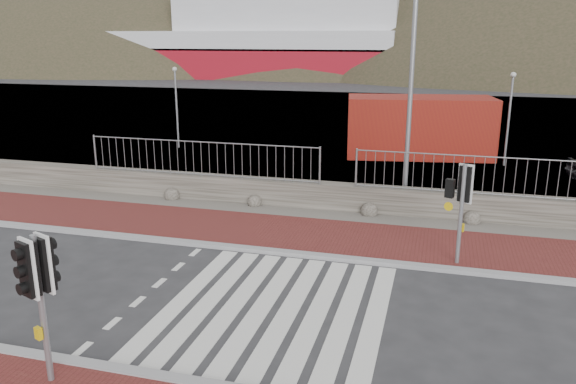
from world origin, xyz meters
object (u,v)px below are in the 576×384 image
(ferry, at_px, (245,38))
(streetlight, at_px, (417,60))
(traffic_signal_far, at_px, (461,193))
(shipping_container, at_px, (419,127))
(traffic_signal_near, at_px, (38,279))

(ferry, bearing_deg, streetlight, -65.76)
(traffic_signal_far, relative_size, streetlight, 0.30)
(traffic_signal_far, height_order, shipping_container, shipping_container)
(traffic_signal_near, xyz_separation_m, shipping_container, (4.99, 20.63, -0.48))
(traffic_signal_far, height_order, streetlight, streetlight)
(traffic_signal_near, xyz_separation_m, streetlight, (5.12, 11.68, 2.97))
(traffic_signal_near, distance_m, traffic_signal_far, 9.63)
(traffic_signal_near, height_order, shipping_container, shipping_container)
(traffic_signal_far, bearing_deg, shipping_container, -62.40)
(ferry, relative_size, traffic_signal_near, 18.94)
(ferry, distance_m, shipping_container, 57.60)
(ferry, distance_m, traffic_signal_far, 70.50)
(ferry, xyz_separation_m, shipping_container, (26.79, -50.84, -3.94))
(streetlight, relative_size, shipping_container, 1.27)
(streetlight, bearing_deg, traffic_signal_far, -77.54)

